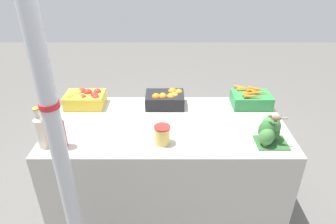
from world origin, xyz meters
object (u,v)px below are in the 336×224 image
at_px(pickle_jar, 163,135).
at_px(sparrow_bird, 277,118).
at_px(carrot_crate, 252,99).
at_px(juice_bottle_ruby, 61,132).
at_px(broccoli_pile, 270,131).
at_px(orange_crate, 167,99).
at_px(juice_bottle_cloudy, 42,131).
at_px(support_pole, 55,124).
at_px(apple_crate, 86,98).

relative_size(pickle_jar, sparrow_bird, 1.02).
distance_m(carrot_crate, juice_bottle_ruby, 1.57).
relative_size(broccoli_pile, pickle_jar, 1.60).
bearing_deg(sparrow_bird, orange_crate, -25.61).
distance_m(juice_bottle_cloudy, sparrow_bird, 1.58).
bearing_deg(pickle_jar, juice_bottle_ruby, -176.50).
bearing_deg(pickle_jar, sparrow_bird, -1.48).
bearing_deg(pickle_jar, orange_crate, 87.82).
distance_m(pickle_jar, sparrow_bird, 0.77).
bearing_deg(juice_bottle_cloudy, carrot_crate, 21.09).
relative_size(juice_bottle_cloudy, juice_bottle_ruby, 1.14).
height_order(broccoli_pile, pickle_jar, broccoli_pile).
distance_m(support_pole, broccoli_pile, 1.41).
distance_m(apple_crate, juice_bottle_ruby, 0.61).
bearing_deg(juice_bottle_ruby, support_pole, -69.50).
height_order(apple_crate, orange_crate, apple_crate).
xyz_separation_m(support_pole, carrot_crate, (1.29, 1.03, -0.37)).
bearing_deg(broccoli_pile, pickle_jar, -178.59).
xyz_separation_m(apple_crate, juice_bottle_cloudy, (-0.14, -0.60, 0.06)).
xyz_separation_m(apple_crate, orange_crate, (0.70, 0.00, -0.00)).
bearing_deg(apple_crate, orange_crate, 0.15).
height_order(carrot_crate, pickle_jar, carrot_crate).
relative_size(support_pole, broccoli_pile, 11.24).
relative_size(apple_crate, juice_bottle_cloudy, 1.08).
height_order(orange_crate, juice_bottle_cloudy, juice_bottle_cloudy).
relative_size(support_pole, juice_bottle_ruby, 9.30).
bearing_deg(sparrow_bird, juice_bottle_cloudy, 13.67).
bearing_deg(apple_crate, sparrow_bird, -22.11).
relative_size(support_pole, carrot_crate, 7.56).
distance_m(orange_crate, pickle_jar, 0.56).
bearing_deg(support_pole, sparrow_bird, 18.93).
distance_m(broccoli_pile, sparrow_bird, 0.14).
bearing_deg(juice_bottle_ruby, pickle_jar, 3.50).
distance_m(broccoli_pile, juice_bottle_ruby, 1.44).
height_order(apple_crate, juice_bottle_ruby, juice_bottle_ruby).
xyz_separation_m(support_pole, orange_crate, (0.56, 1.03, -0.37)).
bearing_deg(pickle_jar, support_pole, -139.16).
distance_m(apple_crate, juice_bottle_cloudy, 0.62).
relative_size(carrot_crate, sparrow_bird, 2.43).
xyz_separation_m(carrot_crate, broccoli_pile, (-0.01, -0.55, 0.03)).
bearing_deg(sparrow_bird, pickle_jar, 11.36).
bearing_deg(carrot_crate, sparrow_bird, -90.24).
relative_size(support_pole, apple_crate, 7.56).
relative_size(carrot_crate, pickle_jar, 2.38).
distance_m(carrot_crate, pickle_jar, 0.95).
xyz_separation_m(juice_bottle_ruby, sparrow_bird, (1.45, 0.02, 0.11)).
distance_m(support_pole, juice_bottle_ruby, 0.55).
distance_m(broccoli_pile, pickle_jar, 0.74).
bearing_deg(broccoli_pile, juice_bottle_cloudy, -177.78).
relative_size(apple_crate, pickle_jar, 2.38).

